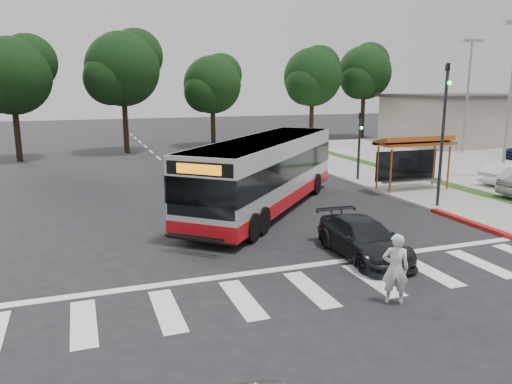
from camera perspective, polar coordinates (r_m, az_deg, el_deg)
name	(u,v)px	position (r m, az deg, el deg)	size (l,w,h in m)	color
ground	(252,238)	(18.57, -0.50, -5.31)	(140.00, 140.00, 0.00)	black
sidewalk_east	(383,180)	(30.41, 14.28, 1.33)	(4.00, 40.00, 0.12)	gray
curb_east	(353,182)	(29.35, 11.03, 1.13)	(0.30, 40.00, 0.15)	#9E9991
curb_east_red	(484,228)	(21.60, 24.63, -3.72)	(0.32, 6.00, 0.15)	maroon
parking_lot	(512,165)	(39.69, 27.20, 2.81)	(18.00, 36.00, 0.10)	gray
commercial_building	(470,120)	(52.86, 23.23, 7.53)	(14.00, 10.00, 4.40)	#AA9E8F
building_roof_cap	(472,96)	(52.76, 23.44, 10.07)	(14.60, 10.60, 0.30)	#383330
crosswalk_ladder	(311,289)	(14.23, 6.26, -10.96)	(18.00, 2.60, 0.01)	silver
bus_shelter	(413,147)	(27.63, 17.52, 4.90)	(4.20, 1.60, 2.86)	#974619
traffic_signal_ne_tall	(444,124)	(23.93, 20.66, 7.32)	(0.18, 0.37, 6.50)	black
traffic_signal_ne_short	(359,139)	(29.72, 11.74, 5.93)	(0.18, 0.37, 4.00)	black
lot_light_front	(512,79)	(32.92, 27.22, 11.43)	(1.90, 0.35, 9.01)	gray
lot_light_mid	(469,80)	(44.27, 23.14, 11.64)	(1.90, 0.35, 9.01)	gray
tree_ne_a	(313,76)	(49.86, 6.52, 13.02)	(6.16, 5.74, 9.30)	black
tree_ne_b	(365,72)	(55.01, 12.33, 13.29)	(6.16, 5.74, 10.02)	black
tree_north_a	(123,68)	(43.00, -14.91, 13.56)	(6.60, 6.15, 10.17)	black
tree_north_b	(213,84)	(46.34, -4.95, 12.22)	(5.72, 5.33, 8.43)	black
tree_north_c	(13,75)	(41.00, -26.05, 11.96)	(6.16, 5.74, 9.30)	black
transit_bus	(265,174)	(22.51, 1.08, 2.02)	(2.70, 12.48, 3.22)	silver
pedestrian	(395,269)	(13.47, 15.65, -8.44)	(0.68, 0.45, 1.88)	silver
dark_sedan	(363,239)	(16.81, 12.17, -5.24)	(1.76, 4.32, 1.25)	black
parked_car_1	(508,174)	(31.31, 26.82, 1.85)	(1.22, 3.50, 1.15)	silver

